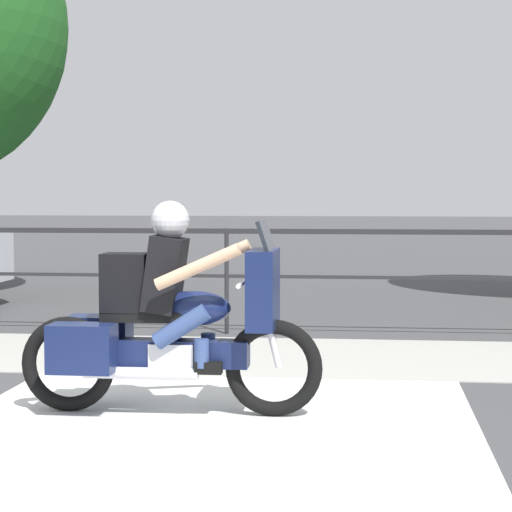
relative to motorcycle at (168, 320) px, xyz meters
The scene contains 5 objects.
ground_plane 1.02m from the motorcycle, 102.50° to the right, with size 120.00×120.00×0.00m, color #424244.
sidewalk_band 2.79m from the motorcycle, 93.33° to the left, with size 44.00×2.40×0.01m, color #A8A59E.
crosswalk_band 1.22m from the motorcycle, 66.67° to the right, with size 3.80×6.00×0.01m, color silver.
fence_railing 4.24m from the motorcycle, 92.12° to the left, with size 36.00×0.05×1.24m.
motorcycle is the anchor object (origin of this frame).
Camera 1 is at (1.65, -6.59, 1.68)m, focal length 70.00 mm.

